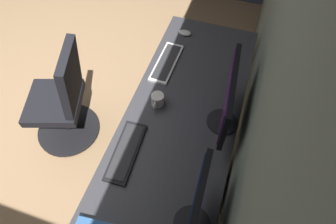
{
  "coord_description": "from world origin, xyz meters",
  "views": [
    {
      "loc": [
        1.03,
        1.86,
        2.31
      ],
      "look_at": [
        0.14,
        1.56,
        0.95
      ],
      "focal_mm": 30.51,
      "sensor_mm": 36.0,
      "label": 1
    }
  ],
  "objects": [
    {
      "name": "keyboard_spare",
      "position": [
        0.36,
        1.37,
        0.74
      ],
      "size": [
        0.43,
        0.16,
        0.02
      ],
      "color": "black",
      "rests_on": "desk"
    },
    {
      "name": "monitor_primary",
      "position": [
        0.64,
        1.86,
        0.98
      ],
      "size": [
        0.47,
        0.2,
        0.44
      ],
      "color": "black",
      "rests_on": "desk"
    },
    {
      "name": "drawer_pedestal",
      "position": [
        0.31,
        1.64,
        0.35
      ],
      "size": [
        0.4,
        0.51,
        0.69
      ],
      "color": "#38383D",
      "rests_on": "ground"
    },
    {
      "name": "desk",
      "position": [
        0.14,
        1.61,
        0.67
      ],
      "size": [
        2.27,
        0.74,
        0.73
      ],
      "color": "#38383D",
      "rests_on": "ground"
    },
    {
      "name": "mouse_main",
      "position": [
        -0.79,
        1.41,
        0.75
      ],
      "size": [
        0.06,
        0.1,
        0.03
      ],
      "primitive_type": "ellipsoid",
      "color": "silver",
      "rests_on": "desk"
    },
    {
      "name": "floor_plane",
      "position": [
        0.0,
        0.0,
        0.0
      ],
      "size": [
        5.04,
        5.04,
        0.0
      ],
      "primitive_type": "plane",
      "color": "#9E7A56"
    },
    {
      "name": "keyboard_main",
      "position": [
        -0.43,
        1.37,
        0.74
      ],
      "size": [
        0.42,
        0.15,
        0.02
      ],
      "color": "silver",
      "rests_on": "desk"
    },
    {
      "name": "wall_back",
      "position": [
        0.0,
        2.06,
        1.3
      ],
      "size": [
        4.8,
        0.1,
        2.6
      ],
      "primitive_type": "cube",
      "color": "slate",
      "rests_on": "ground"
    },
    {
      "name": "coffee_mug",
      "position": [
        -0.05,
        1.43,
        0.77
      ],
      "size": [
        0.13,
        0.09,
        0.09
      ],
      "color": "silver",
      "rests_on": "desk"
    },
    {
      "name": "office_chair",
      "position": [
        -0.01,
        0.63,
        0.46
      ],
      "size": [
        0.56,
        0.6,
        0.97
      ],
      "color": "black",
      "rests_on": "ground"
    },
    {
      "name": "monitor_secondary",
      "position": [
        -0.04,
        1.88,
        0.98
      ],
      "size": [
        0.54,
        0.2,
        0.44
      ],
      "color": "black",
      "rests_on": "desk"
    }
  ]
}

